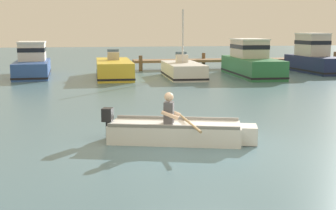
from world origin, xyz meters
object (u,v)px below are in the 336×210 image
at_px(moored_boat_yellow, 114,69).
at_px(moored_boat_white, 183,71).
at_px(moored_boat_green, 251,62).
at_px(moored_boat_navy, 314,58).
at_px(rowboat_with_person, 178,131).
at_px(moored_boat_blue, 33,63).

bearing_deg(moored_boat_yellow, moored_boat_white, -12.99).
bearing_deg(moored_boat_green, moored_boat_yellow, 176.16).
bearing_deg(moored_boat_white, moored_boat_navy, 11.16).
bearing_deg(rowboat_with_person, moored_boat_green, 63.33).
distance_m(moored_boat_blue, moored_boat_white, 8.63).
bearing_deg(moored_boat_navy, moored_boat_white, -168.84).
bearing_deg(moored_boat_blue, moored_boat_yellow, -17.96).
xyz_separation_m(rowboat_with_person, moored_boat_green, (7.21, 14.36, 0.55)).
distance_m(moored_boat_yellow, moored_boat_white, 3.86).
relative_size(moored_boat_blue, moored_boat_green, 0.88).
relative_size(moored_boat_yellow, moored_boat_green, 0.90).
bearing_deg(rowboat_with_person, moored_boat_white, 77.40).
distance_m(rowboat_with_person, moored_boat_navy, 19.73).
bearing_deg(moored_boat_blue, moored_boat_white, -15.74).
bearing_deg(rowboat_with_person, moored_boat_navy, 52.96).
bearing_deg(moored_boat_white, moored_boat_yellow, 167.01).
height_order(moored_boat_green, moored_boat_navy, moored_boat_navy).
xyz_separation_m(moored_boat_yellow, moored_boat_green, (7.84, -0.53, 0.34)).
distance_m(moored_boat_yellow, moored_boat_navy, 12.54).
bearing_deg(moored_boat_green, moored_boat_white, -175.23).
xyz_separation_m(rowboat_with_person, moored_boat_white, (3.13, 14.02, 0.15)).
height_order(moored_boat_white, moored_boat_green, moored_boat_white).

